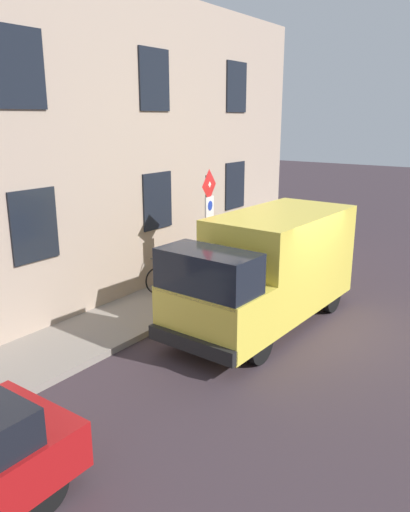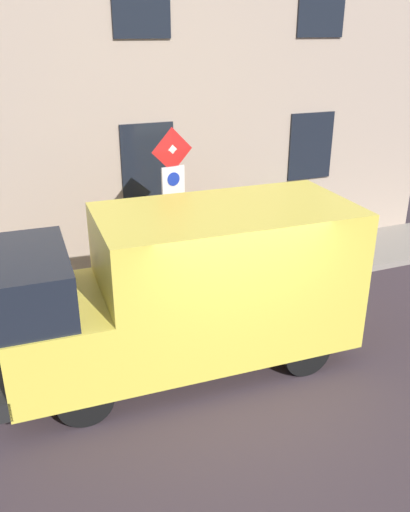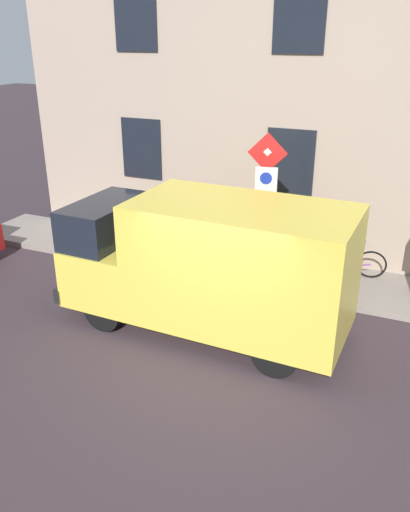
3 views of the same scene
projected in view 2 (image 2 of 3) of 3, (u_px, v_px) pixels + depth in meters
The scene contains 10 objects.
ground_plane at pixel (242, 392), 7.79m from camera, with size 80.00×80.00×0.00m, color #3B2E34.
sidewalk_slab at pixel (165, 284), 10.90m from camera, with size 1.92×15.99×0.14m, color gray.
building_facade at pixel (140, 88), 10.54m from camera, with size 0.75×13.99×7.61m.
sign_post_stacked at pixel (173, 197), 9.42m from camera, with size 0.19×0.56×3.12m.
delivery_van at pixel (189, 287), 7.98m from camera, with size 2.17×5.39×2.50m.
bicycle_purple at pixel (226, 247), 11.60m from camera, with size 0.46×1.71×0.89m.
bicycle_red at pixel (190, 252), 11.31m from camera, with size 0.46×1.72×0.89m.
bicycle_orange at pixel (151, 258), 11.02m from camera, with size 0.50×1.71×0.89m.
pedestrian at pixel (295, 218), 11.65m from camera, with size 0.42×0.30×1.72m.
litter_bin at pixel (182, 272), 10.23m from camera, with size 0.44×0.44×0.90m, color #2D5133.
Camera 2 is at (-5.71, 2.87, 4.91)m, focal length 37.23 mm.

